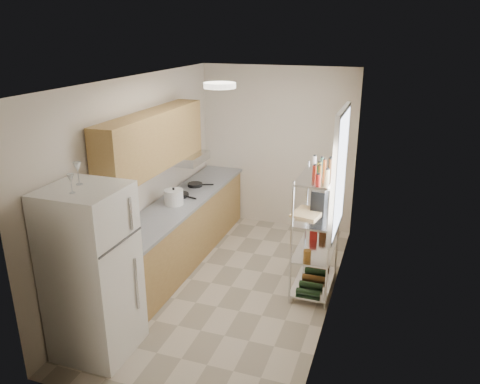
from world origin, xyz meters
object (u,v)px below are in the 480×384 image
at_px(rice_cooker, 174,197).
at_px(cutting_board, 308,213).
at_px(refrigerator, 92,273).
at_px(espresso_machine, 320,199).
at_px(frying_pan_large, 180,195).

xyz_separation_m(rice_cooker, cutting_board, (1.81, -0.03, 0.02)).
bearing_deg(refrigerator, espresso_machine, 47.48).
bearing_deg(frying_pan_large, espresso_machine, 10.05).
bearing_deg(espresso_machine, refrigerator, -129.58).
height_order(refrigerator, cutting_board, refrigerator).
xyz_separation_m(refrigerator, rice_cooker, (-0.05, 1.90, 0.12)).
xyz_separation_m(rice_cooker, frying_pan_large, (-0.07, 0.31, -0.08)).
distance_m(refrigerator, rice_cooker, 1.90).
xyz_separation_m(refrigerator, cutting_board, (1.76, 1.86, 0.15)).
xyz_separation_m(cutting_board, espresso_machine, (0.11, 0.17, 0.13)).
bearing_deg(cutting_board, espresso_machine, 57.62).
height_order(refrigerator, frying_pan_large, refrigerator).
bearing_deg(cutting_board, rice_cooker, 178.93).
relative_size(frying_pan_large, espresso_machine, 0.87).
xyz_separation_m(refrigerator, espresso_machine, (1.87, 2.04, 0.28)).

